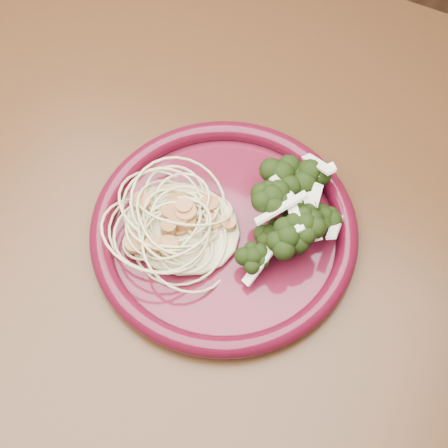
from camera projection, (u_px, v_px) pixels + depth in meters
name	position (u px, v px, depth m)	size (l,w,h in m)	color
dining_table	(283.00, 302.00, 0.68)	(1.20, 0.80, 0.75)	#472814
dinner_plate	(224.00, 229.00, 0.61)	(0.34, 0.34, 0.02)	#4D0F1E
spaghetti_pile	(181.00, 223.00, 0.60)	(0.12, 0.10, 0.03)	beige
scallop_cluster	(179.00, 206.00, 0.57)	(0.10, 0.10, 0.03)	#B2763F
broccoli_pile	(277.00, 221.00, 0.59)	(0.09, 0.14, 0.05)	black
onion_garnish	(280.00, 203.00, 0.56)	(0.06, 0.09, 0.05)	white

